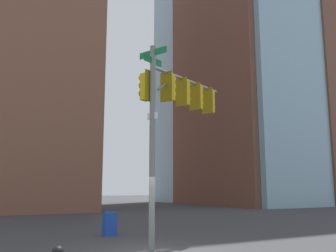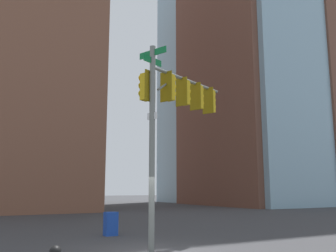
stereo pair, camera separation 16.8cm
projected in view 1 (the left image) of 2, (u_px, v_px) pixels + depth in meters
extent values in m
plane|color=#38383A|center=(148.00, 252.00, 12.43)|extent=(200.00, 200.00, 0.00)
cylinder|color=slate|center=(152.00, 144.00, 13.02)|extent=(0.21, 0.21, 7.28)
cylinder|color=slate|center=(188.00, 81.00, 15.24)|extent=(1.82, 4.18, 0.12)
cylinder|color=slate|center=(166.00, 84.00, 14.05)|extent=(0.47, 0.99, 0.75)
cube|color=#0F6B33|center=(153.00, 53.00, 13.59)|extent=(1.20, 0.52, 0.24)
cube|color=#0F6B33|center=(153.00, 61.00, 13.54)|extent=(0.40, 0.91, 0.24)
cube|color=white|center=(152.00, 116.00, 13.19)|extent=(0.43, 0.20, 0.24)
cube|color=gold|center=(169.00, 88.00, 14.16)|extent=(0.44, 0.44, 1.00)
cube|color=#7D640C|center=(166.00, 86.00, 14.01)|extent=(0.52, 0.25, 1.16)
sphere|color=red|center=(172.00, 81.00, 14.37)|extent=(0.20, 0.20, 0.20)
cylinder|color=gold|center=(173.00, 79.00, 14.44)|extent=(0.23, 0.12, 0.23)
sphere|color=#4C330A|center=(172.00, 89.00, 14.32)|extent=(0.20, 0.20, 0.20)
cylinder|color=gold|center=(173.00, 87.00, 14.39)|extent=(0.23, 0.12, 0.23)
sphere|color=#0A3819|center=(172.00, 96.00, 14.27)|extent=(0.20, 0.20, 0.20)
cylinder|color=gold|center=(173.00, 94.00, 14.34)|extent=(0.23, 0.12, 0.23)
cube|color=gold|center=(184.00, 93.00, 14.92)|extent=(0.44, 0.44, 1.00)
cube|color=#7D640C|center=(181.00, 92.00, 14.77)|extent=(0.52, 0.25, 1.16)
sphere|color=red|center=(187.00, 87.00, 15.13)|extent=(0.20, 0.20, 0.20)
cylinder|color=gold|center=(188.00, 85.00, 15.19)|extent=(0.23, 0.12, 0.23)
sphere|color=#4C330A|center=(187.00, 94.00, 15.08)|extent=(0.20, 0.20, 0.20)
cylinder|color=gold|center=(188.00, 92.00, 15.14)|extent=(0.23, 0.12, 0.23)
sphere|color=#0A3819|center=(187.00, 101.00, 15.02)|extent=(0.20, 0.20, 0.20)
cylinder|color=gold|center=(188.00, 99.00, 15.09)|extent=(0.23, 0.12, 0.23)
cube|color=gold|center=(197.00, 97.00, 15.67)|extent=(0.44, 0.44, 1.00)
cube|color=#7D640C|center=(195.00, 96.00, 15.52)|extent=(0.52, 0.25, 1.16)
sphere|color=#470A07|center=(200.00, 91.00, 15.88)|extent=(0.20, 0.20, 0.20)
cylinder|color=gold|center=(201.00, 90.00, 15.95)|extent=(0.23, 0.12, 0.23)
sphere|color=#F29E0C|center=(200.00, 98.00, 15.83)|extent=(0.20, 0.20, 0.20)
cylinder|color=gold|center=(201.00, 96.00, 15.90)|extent=(0.23, 0.12, 0.23)
sphere|color=#0A3819|center=(200.00, 105.00, 15.78)|extent=(0.20, 0.20, 0.20)
cylinder|color=gold|center=(201.00, 103.00, 15.85)|extent=(0.23, 0.12, 0.23)
cube|color=gold|center=(209.00, 102.00, 16.43)|extent=(0.44, 0.44, 1.00)
cube|color=#7D640C|center=(207.00, 101.00, 16.28)|extent=(0.52, 0.25, 1.16)
sphere|color=#470A07|center=(212.00, 96.00, 16.64)|extent=(0.20, 0.20, 0.20)
cylinder|color=gold|center=(212.00, 94.00, 16.70)|extent=(0.23, 0.12, 0.23)
sphere|color=#F29E0C|center=(212.00, 102.00, 16.59)|extent=(0.20, 0.20, 0.20)
cylinder|color=gold|center=(213.00, 101.00, 16.65)|extent=(0.23, 0.12, 0.23)
sphere|color=#0A3819|center=(212.00, 109.00, 16.54)|extent=(0.20, 0.20, 0.20)
cylinder|color=gold|center=(213.00, 107.00, 16.60)|extent=(0.23, 0.12, 0.23)
cube|color=gold|center=(146.00, 87.00, 13.57)|extent=(0.44, 0.44, 1.00)
cube|color=#7D640C|center=(150.00, 86.00, 13.45)|extent=(0.25, 0.52, 1.16)
sphere|color=red|center=(142.00, 80.00, 13.74)|extent=(0.20, 0.20, 0.20)
cylinder|color=gold|center=(141.00, 78.00, 13.80)|extent=(0.12, 0.23, 0.23)
sphere|color=#4C330A|center=(142.00, 88.00, 13.69)|extent=(0.20, 0.20, 0.20)
cylinder|color=gold|center=(141.00, 86.00, 13.75)|extent=(0.12, 0.23, 0.23)
sphere|color=#0A3819|center=(142.00, 96.00, 13.64)|extent=(0.20, 0.20, 0.20)
cylinder|color=gold|center=(141.00, 94.00, 13.70)|extent=(0.12, 0.23, 0.23)
sphere|color=black|center=(58.00, 252.00, 8.04)|extent=(0.26, 0.26, 0.26)
cube|color=#193FA5|center=(110.00, 224.00, 16.74)|extent=(0.46, 0.58, 1.05)
cube|color=brown|center=(253.00, 31.00, 53.98)|extent=(17.07, 17.27, 49.65)
cube|color=brown|center=(303.00, 65.00, 59.26)|extent=(20.58, 15.83, 43.35)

